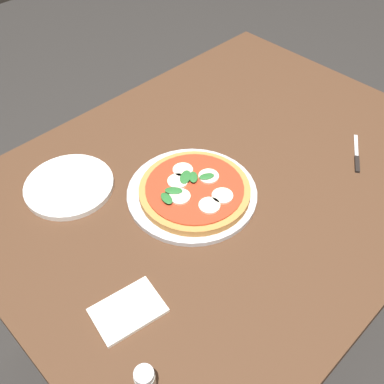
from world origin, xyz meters
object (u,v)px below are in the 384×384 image
plate_white (69,186)px  knife (357,158)px  dining_table (226,201)px  pepper_shaker (145,382)px  serving_tray (192,193)px  pizza (194,189)px  napkin (128,310)px

plate_white → knife: bearing=144.0°
dining_table → pepper_shaker: size_ratio=16.40×
serving_tray → dining_table: bearing=175.7°
pizza → pepper_shaker: pepper_shaker is taller
dining_table → plate_white: 0.40m
plate_white → knife: 0.73m
pizza → napkin: (0.30, 0.13, -0.02)m
plate_white → napkin: 0.37m
serving_tray → knife: size_ratio=2.33×
serving_tray → plate_white: plate_white is taller
plate_white → knife: size_ratio=1.62×
pizza → serving_tray: bearing=-92.7°
pizza → pepper_shaker: bearing=35.5°
plate_white → pepper_shaker: (0.17, 0.49, 0.03)m
plate_white → pepper_shaker: pepper_shaker is taller
knife → napkin: bearing=-5.9°
pepper_shaker → napkin: bearing=-116.8°
dining_table → serving_tray: serving_tray is taller
napkin → plate_white: bearing=-106.6°
serving_tray → pepper_shaker: size_ratio=4.21×
pepper_shaker → plate_white: bearing=-109.6°
dining_table → plate_white: size_ratio=5.62×
dining_table → napkin: napkin is taller
serving_tray → napkin: (0.30, 0.13, -0.00)m
dining_table → plate_white: plate_white is taller
plate_white → pepper_shaker: 0.52m
plate_white → knife: plate_white is taller
napkin → pepper_shaker: pepper_shaker is taller
pizza → plate_white: bearing=-49.8°
plate_white → napkin: bearing=73.4°
serving_tray → napkin: size_ratio=2.36×
dining_table → serving_tray: 0.16m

